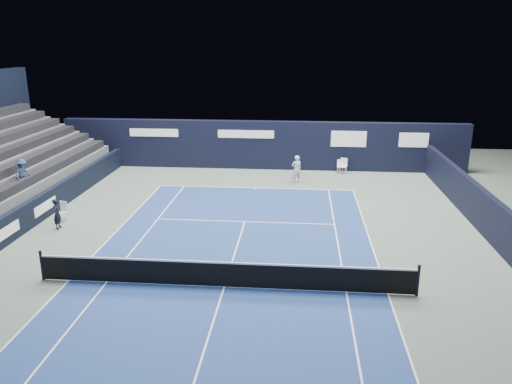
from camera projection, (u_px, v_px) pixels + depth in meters
ground at (232, 262)px, 18.87m from camera, size 48.00×48.00×0.00m
court_surface at (224, 287)px, 16.96m from camera, size 10.97×23.77×0.01m
enclosure_wall_right at (485, 213)px, 21.53m from camera, size 0.30×22.00×1.80m
folding_chair_back_a at (344, 163)px, 31.31m from camera, size 0.54×0.56×0.97m
folding_chair_back_b at (340, 165)px, 31.47m from camera, size 0.39×0.37×0.83m
line_judge_chair at (62, 210)px, 23.03m from camera, size 0.52×0.51×0.93m
line_judge at (57, 214)px, 22.07m from camera, size 0.36×0.52×1.37m
court_markings at (224, 287)px, 16.96m from camera, size 11.03×23.83×0.00m
tennis_net at (224, 274)px, 16.81m from camera, size 12.90×0.10×1.10m
back_sponsor_wall at (262, 145)px, 32.22m from camera, size 26.00×0.63×3.10m
side_barrier_left at (42, 207)px, 23.28m from camera, size 0.33×22.00×1.20m
tennis_player at (296, 169)px, 29.18m from camera, size 0.70×0.91×1.63m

